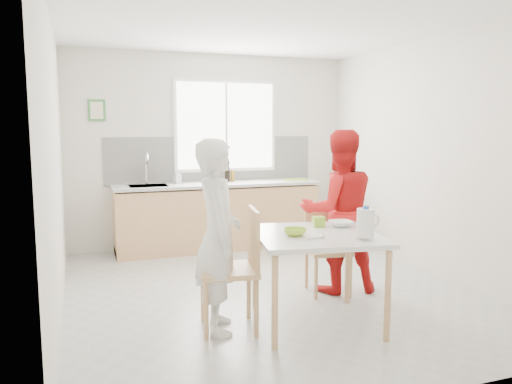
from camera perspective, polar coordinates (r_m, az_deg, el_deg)
ground at (r=5.27m, az=1.45°, el=-11.16°), size 4.50×4.50×0.00m
room_shell at (r=5.00m, az=1.51°, el=7.02°), size 4.50×4.50×4.50m
window at (r=7.18m, az=-3.46°, el=7.54°), size 1.50×0.06×1.30m
backsplash at (r=7.15m, az=-5.00°, el=3.72°), size 3.00×0.02×0.65m
picture_frame at (r=6.91m, az=-17.74°, el=8.88°), size 0.22×0.03×0.28m
kitchen_counter at (r=6.97m, az=-4.35°, el=-3.06°), size 2.84×0.64×1.37m
dining_table at (r=4.27m, az=6.91°, el=-5.78°), size 1.19×1.19×0.79m
chair_left at (r=4.17m, az=-2.12°, el=-8.16°), size 0.54×0.54×1.01m
chair_far at (r=5.18m, az=8.03°, el=-5.94°), size 0.48×0.48×0.89m
person_white at (r=4.09m, az=-4.35°, el=-5.05°), size 0.48×0.64×1.59m
person_red at (r=5.15m, az=9.44°, el=-2.20°), size 0.90×0.76×1.66m
bowl_green at (r=4.15m, az=4.47°, el=-4.57°), size 0.22×0.22×0.06m
bowl_white at (r=4.57m, az=9.66°, el=-3.59°), size 0.24×0.24×0.05m
milk_jug at (r=4.07m, az=12.46°, el=-3.43°), size 0.20×0.14×0.25m
green_box at (r=4.53m, az=7.15°, el=-3.38°), size 0.12×0.12×0.09m
spoon at (r=4.02m, az=6.72°, el=-5.26°), size 0.16×0.04×0.01m
cutting_board at (r=7.31m, az=4.59°, el=1.45°), size 0.41×0.34×0.01m
wine_bottle_a at (r=6.93m, az=-4.63°, el=2.41°), size 0.07×0.07×0.32m
wine_bottle_b at (r=7.02m, az=-3.31°, el=2.40°), size 0.07×0.07×0.30m
jar_amber at (r=7.06m, az=-2.69°, el=1.86°), size 0.06×0.06×0.16m
soap_bottle at (r=6.90m, az=-9.00°, el=1.78°), size 0.11×0.11×0.19m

